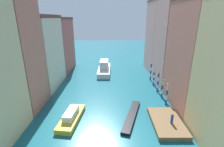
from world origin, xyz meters
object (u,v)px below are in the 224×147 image
(mooring_pole_3, at_px, (154,77))
(motorboat_0, at_px, (72,117))
(mooring_pole_1, at_px, (163,88))
(gondola_black, at_px, (132,116))
(person_on_dock, at_px, (173,119))
(vaporetto_white, at_px, (105,68))
(mooring_pole_2, at_px, (159,82))
(mooring_pole_0, at_px, (167,94))
(waterfront_dock, at_px, (167,122))
(mooring_pole_4, at_px, (151,71))

(mooring_pole_3, bearing_deg, motorboat_0, -138.51)
(mooring_pole_1, relative_size, gondola_black, 0.41)
(person_on_dock, xyz_separation_m, vaporetto_white, (-10.55, 24.51, -0.08))
(mooring_pole_3, bearing_deg, person_on_dock, -94.26)
(mooring_pole_2, height_order, motorboat_0, mooring_pole_2)
(mooring_pole_3, bearing_deg, mooring_pole_2, -90.70)
(person_on_dock, bearing_deg, mooring_pole_0, 79.19)
(person_on_dock, relative_size, mooring_pole_3, 0.39)
(motorboat_0, bearing_deg, person_on_dock, -6.44)
(waterfront_dock, relative_size, mooring_pole_3, 1.83)
(mooring_pole_2, relative_size, motorboat_0, 0.60)
(mooring_pole_0, bearing_deg, mooring_pole_4, 90.13)
(motorboat_0, bearing_deg, mooring_pole_0, 16.79)
(motorboat_0, bearing_deg, mooring_pole_3, 41.49)
(person_on_dock, distance_m, motorboat_0, 14.56)
(person_on_dock, distance_m, vaporetto_white, 26.69)
(mooring_pole_0, xyz_separation_m, mooring_pole_3, (-0.07, 9.07, -0.04))
(mooring_pole_3, bearing_deg, gondola_black, -116.51)
(mooring_pole_3, height_order, mooring_pole_4, mooring_pole_4)
(waterfront_dock, bearing_deg, mooring_pole_3, 83.86)
(mooring_pole_4, bearing_deg, person_on_dock, -93.62)
(mooring_pole_1, height_order, gondola_black, mooring_pole_1)
(person_on_dock, xyz_separation_m, mooring_pole_1, (1.25, 9.07, 0.59))
(mooring_pole_2, bearing_deg, mooring_pole_1, -87.02)
(gondola_black, bearing_deg, waterfront_dock, -19.85)
(vaporetto_white, bearing_deg, mooring_pole_1, -52.64)
(mooring_pole_1, distance_m, mooring_pole_3, 6.36)
(mooring_pole_4, distance_m, motorboat_0, 23.24)
(person_on_dock, xyz_separation_m, mooring_pole_2, (1.10, 11.83, 0.86))
(vaporetto_white, height_order, gondola_black, vaporetto_white)
(motorboat_0, bearing_deg, vaporetto_white, 80.32)
(mooring_pole_1, height_order, mooring_pole_4, mooring_pole_4)
(gondola_black, bearing_deg, mooring_pole_0, 30.79)
(mooring_pole_2, bearing_deg, mooring_pole_0, -88.85)
(mooring_pole_1, distance_m, mooring_pole_4, 9.68)
(mooring_pole_3, distance_m, mooring_pole_4, 3.32)
(mooring_pole_3, height_order, vaporetto_white, mooring_pole_3)
(mooring_pole_1, xyz_separation_m, mooring_pole_3, (-0.10, 6.36, 0.13))
(mooring_pole_1, distance_m, vaporetto_white, 19.45)
(mooring_pole_2, bearing_deg, mooring_pole_3, 89.30)
(mooring_pole_1, xyz_separation_m, vaporetto_white, (-11.79, 15.45, -0.67))
(waterfront_dock, relative_size, mooring_pole_2, 1.70)
(person_on_dock, relative_size, mooring_pole_0, 0.38)
(person_on_dock, distance_m, gondola_black, 5.97)
(mooring_pole_4, bearing_deg, waterfront_dock, -95.13)
(person_on_dock, bearing_deg, gondola_black, 155.11)
(person_on_dock, height_order, mooring_pole_0, mooring_pole_0)
(mooring_pole_4, distance_m, gondola_black, 17.64)
(waterfront_dock, distance_m, mooring_pole_4, 18.22)
(waterfront_dock, height_order, mooring_pole_3, mooring_pole_3)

